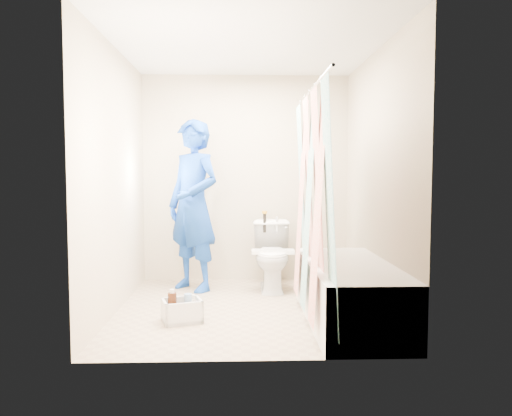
{
  "coord_description": "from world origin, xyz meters",
  "views": [
    {
      "loc": [
        -0.08,
        -4.57,
        1.26
      ],
      "look_at": [
        0.09,
        0.44,
        0.91
      ],
      "focal_mm": 35.0,
      "sensor_mm": 36.0,
      "label": 1
    }
  ],
  "objects_px": {
    "bathtub": "(349,290)",
    "toilet": "(272,256)",
    "plumber": "(193,205)",
    "cleaning_caddy": "(183,311)"
  },
  "relations": [
    {
      "from": "plumber",
      "to": "cleaning_caddy",
      "type": "distance_m",
      "value": 1.45
    },
    {
      "from": "toilet",
      "to": "plumber",
      "type": "height_order",
      "value": "plumber"
    },
    {
      "from": "toilet",
      "to": "plumber",
      "type": "distance_m",
      "value": 1.01
    },
    {
      "from": "bathtub",
      "to": "toilet",
      "type": "relative_size",
      "value": 2.37
    },
    {
      "from": "bathtub",
      "to": "plumber",
      "type": "height_order",
      "value": "plumber"
    },
    {
      "from": "toilet",
      "to": "cleaning_caddy",
      "type": "bearing_deg",
      "value": -124.63
    },
    {
      "from": "toilet",
      "to": "plumber",
      "type": "relative_size",
      "value": 0.4
    },
    {
      "from": "bathtub",
      "to": "plumber",
      "type": "distance_m",
      "value": 1.98
    },
    {
      "from": "plumber",
      "to": "cleaning_caddy",
      "type": "height_order",
      "value": "plumber"
    },
    {
      "from": "bathtub",
      "to": "plumber",
      "type": "bearing_deg",
      "value": 139.43
    }
  ]
}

